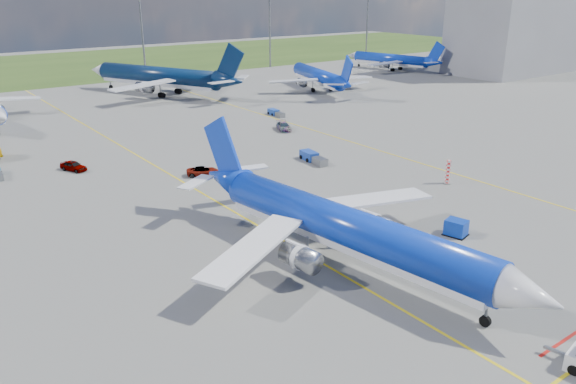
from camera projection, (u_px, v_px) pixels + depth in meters
ground at (328, 266)px, 48.74m from camera, size 400.00×400.00×0.00m
taxiway_lines at (185, 182)px, 69.78m from camera, size 60.25×160.00×0.02m
floodlight_masts at (62, 33)px, 133.19m from camera, size 202.20×0.50×22.70m
terminal_building at (519, 24)px, 156.47m from camera, size 42.00×22.00×26.00m
warning_post at (448, 172)px, 68.76m from camera, size 0.50×0.50×3.00m
bg_jet_n at (160, 95)px, 126.79m from camera, size 50.29×55.62×11.88m
bg_jet_ne at (318, 90)px, 132.75m from camera, size 36.55×42.23×9.39m
bg_jet_ene at (390, 70)px, 164.88m from camera, size 31.52×37.80×8.77m
main_airliner at (345, 265)px, 48.92m from camera, size 34.76×42.73×10.23m
uld_container at (456, 228)px, 54.61m from camera, size 2.02×2.30×1.57m
service_car_a at (73, 166)px, 73.96m from camera, size 3.06×4.18×1.32m
service_car_b at (203, 171)px, 72.09m from camera, size 4.60×3.48×1.16m
service_car_c at (284, 126)px, 94.90m from camera, size 3.61×5.05×1.36m
baggage_tug_w at (313, 158)px, 77.86m from camera, size 2.18×5.59×1.22m
baggage_tug_e at (276, 113)px, 105.97m from camera, size 1.68×4.77×1.05m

